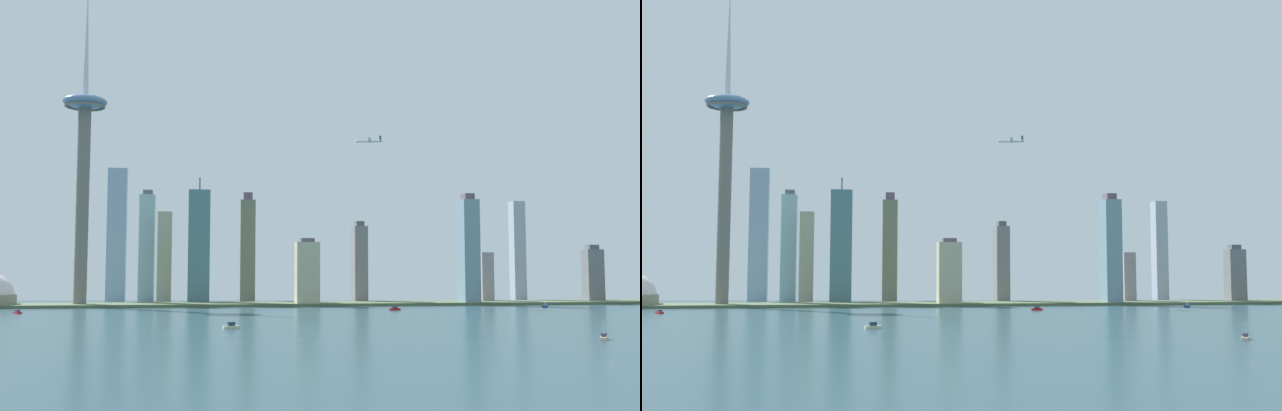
{
  "view_description": "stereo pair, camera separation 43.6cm",
  "coord_description": "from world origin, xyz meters",
  "views": [
    {
      "loc": [
        -171.05,
        -301.75,
        36.97
      ],
      "look_at": [
        -40.38,
        533.59,
        111.38
      ],
      "focal_mm": 42.67,
      "sensor_mm": 36.0,
      "label": 1
    },
    {
      "loc": [
        -170.62,
        -301.82,
        36.97
      ],
      "look_at": [
        -40.38,
        533.59,
        111.38
      ],
      "focal_mm": 42.67,
      "sensor_mm": 36.0,
      "label": 2
    }
  ],
  "objects": [
    {
      "name": "skyscraper_6",
      "position": [
        16.84,
        592.81,
        47.13
      ],
      "size": [
        15.78,
        24.92,
        98.02
      ],
      "color": "slate",
      "rests_on": "ground"
    },
    {
      "name": "skyscraper_5",
      "position": [
        -214.36,
        624.02,
        54.57
      ],
      "size": [
        16.44,
        15.22,
        109.14
      ],
      "color": "#ABAB8A",
      "rests_on": "ground"
    },
    {
      "name": "skyscraper_3",
      "position": [
        -115.0,
        629.69,
        64.48
      ],
      "size": [
        18.12,
        12.63,
        134.72
      ],
      "color": "#6E745A",
      "rests_on": "ground"
    },
    {
      "name": "skyscraper_7",
      "position": [
        221.6,
        602.77,
        62.91
      ],
      "size": [
        15.36,
        17.44,
        125.83
      ],
      "color": "#A2AAB8",
      "rests_on": "ground"
    },
    {
      "name": "skyscraper_1",
      "position": [
        168.19,
        576.0,
        30.4
      ],
      "size": [
        14.91,
        19.57,
        60.8
      ],
      "color": "#9D8E93",
      "rests_on": "ground"
    },
    {
      "name": "boat_7",
      "position": [
        -150.88,
        204.83,
        1.59
      ],
      "size": [
        11.44,
        6.72,
        4.4
      ],
      "rotation": [
        0.0,
        0.0,
        3.49
      ],
      "color": "beige",
      "rests_on": "ground"
    },
    {
      "name": "skyscraper_2",
      "position": [
        -173.63,
        600.96,
        66.82
      ],
      "size": [
        25.03,
        19.46,
        148.64
      ],
      "color": "slate",
      "rests_on": "ground"
    },
    {
      "name": "observation_tower",
      "position": [
        -299.0,
        547.03,
        173.22
      ],
      "size": [
        47.55,
        47.55,
        356.75
      ],
      "color": "slate",
      "rests_on": "ground"
    },
    {
      "name": "channel_buoy_0",
      "position": [
        224.54,
        376.93,
        0.87
      ],
      "size": [
        1.15,
        1.15,
        1.73
      ],
      "primitive_type": "cone",
      "color": "green",
      "rests_on": "ground"
    },
    {
      "name": "waterfront_pier",
      "position": [
        0.0,
        548.71,
        1.59
      ],
      "size": [
        905.9,
        70.81,
        3.18
      ],
      "primitive_type": "cube",
      "color": "#516342",
      "rests_on": "ground"
    },
    {
      "name": "ground_plane",
      "position": [
        0.0,
        0.0,
        0.0
      ],
      "size": [
        6000.0,
        6000.0,
        0.0
      ],
      "primitive_type": "plane",
      "color": "#25424A"
    },
    {
      "name": "boat_1",
      "position": [
        191.68,
        466.06,
        1.57
      ],
      "size": [
        7.23,
        13.95,
        8.75
      ],
      "rotation": [
        0.0,
        0.0,
        4.48
      ],
      "color": "#23438E",
      "rests_on": "ground"
    },
    {
      "name": "skyscraper_4",
      "position": [
        -236.94,
        652.28,
        67.03
      ],
      "size": [
        18.4,
        26.24,
        137.98
      ],
      "color": "#98BBBF",
      "rests_on": "ground"
    },
    {
      "name": "skyscraper_9",
      "position": [
        300.11,
        561.96,
        33.41
      ],
      "size": [
        20.8,
        17.91,
        70.32
      ],
      "color": "slate",
      "rests_on": "ground"
    },
    {
      "name": "boat_0",
      "position": [
        48.53,
        91.06,
        1.32
      ],
      "size": [
        9.33,
        11.39,
        9.69
      ],
      "rotation": [
        0.0,
        0.0,
        0.98
      ],
      "color": "beige",
      "rests_on": "ground"
    },
    {
      "name": "skyscraper_10",
      "position": [
        -55.27,
        530.58,
        35.83
      ],
      "size": [
        25.16,
        25.24,
        74.41
      ],
      "color": "#B8B590",
      "rests_on": "ground"
    },
    {
      "name": "airplane",
      "position": [
        18.78,
        543.79,
        187.74
      ],
      "size": [
        30.11,
        33.25,
        7.67
      ],
      "rotation": [
        0.0,
        0.0,
        2.91
      ],
      "color": "silver"
    },
    {
      "name": "skyscraper_8",
      "position": [
        130.98,
        530.03,
        61.15
      ],
      "size": [
        18.66,
        26.87,
        126.86
      ],
      "color": "gray",
      "rests_on": "ground"
    },
    {
      "name": "skyscraper_0",
      "position": [
        -269.79,
        618.9,
        79.92
      ],
      "size": [
        22.01,
        12.19,
        159.84
      ],
      "color": "#8EABCA",
      "rests_on": "ground"
    },
    {
      "name": "boat_2",
      "position": [
        16.32,
        424.14,
        1.46
      ],
      "size": [
        10.98,
        4.03,
        9.01
      ],
      "rotation": [
        0.0,
        0.0,
        3.2
      ],
      "color": "#B4181C",
      "rests_on": "ground"
    },
    {
      "name": "boat_3",
      "position": [
        -333.24,
        418.88,
        1.32
      ],
      "size": [
        10.2,
        13.82,
        3.59
      ],
      "rotation": [
        0.0,
        0.0,
        5.22
      ],
      "color": "#B12229",
      "rests_on": "ground"
    }
  ]
}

